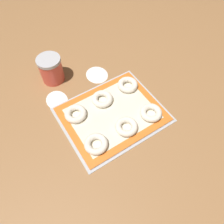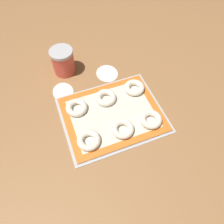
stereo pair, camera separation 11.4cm
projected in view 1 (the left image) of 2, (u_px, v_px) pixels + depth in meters
name	position (u px, v px, depth m)	size (l,w,h in m)	color
ground_plane	(114.00, 117.00, 1.01)	(2.80, 2.80, 0.00)	olive
baking_tray	(112.00, 115.00, 1.01)	(0.46, 0.38, 0.01)	#B2B5BA
baking_mat	(112.00, 114.00, 1.01)	(0.44, 0.35, 0.00)	orange
bagel_front_left	(96.00, 144.00, 0.91)	(0.10, 0.10, 0.03)	silver
bagel_front_center	(126.00, 127.00, 0.95)	(0.10, 0.10, 0.03)	silver
bagel_front_right	(151.00, 113.00, 0.99)	(0.10, 0.10, 0.03)	silver
bagel_back_left	(76.00, 114.00, 0.99)	(0.10, 0.10, 0.03)	silver
bagel_back_center	(102.00, 99.00, 1.04)	(0.10, 0.10, 0.03)	silver
bagel_back_right	(128.00, 85.00, 1.09)	(0.10, 0.10, 0.03)	silver
flour_canister	(51.00, 69.00, 1.09)	(0.12, 0.12, 0.14)	#DB4C3D
flour_patch_near	(97.00, 75.00, 1.16)	(0.11, 0.13, 0.00)	white
flour_patch_far	(57.00, 100.00, 1.06)	(0.10, 0.12, 0.00)	white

